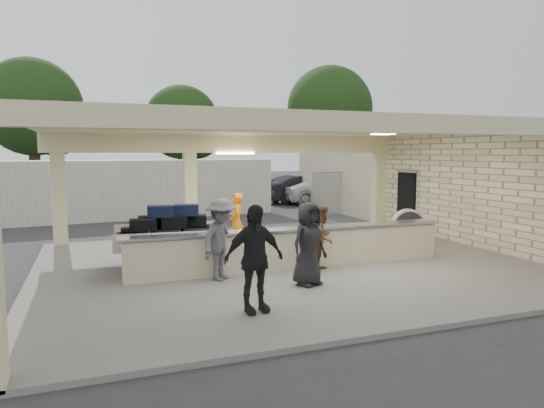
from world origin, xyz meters
name	(u,v)px	position (x,y,z in m)	size (l,w,h in m)	color
ground	(285,267)	(0.00, 0.00, 0.00)	(120.00, 120.00, 0.00)	#2C2C2E
pavilion	(284,211)	(0.21, 0.66, 1.35)	(12.01, 10.00, 3.55)	slate
baggage_counter	(293,248)	(0.00, -0.50, 0.59)	(8.20, 0.58, 0.98)	beige
luggage_cart	(168,234)	(-2.84, 0.58, 0.92)	(2.73, 1.81, 1.53)	silver
drum_fan	(408,226)	(4.42, 0.98, 0.69)	(1.04, 0.69, 1.10)	silver
baggage_handler	(237,222)	(-0.72, 1.95, 0.93)	(0.61, 0.33, 1.66)	orange
passenger_a	(322,238)	(0.53, -1.00, 0.89)	(0.77, 0.34, 1.59)	brown
passenger_b	(254,259)	(-1.93, -3.31, 1.06)	(1.12, 0.41, 1.91)	black
passenger_c	(221,239)	(-1.93, -1.00, 1.01)	(1.17, 0.41, 1.82)	#46474B
passenger_d	(308,244)	(-0.30, -2.04, 0.99)	(0.87, 0.35, 1.77)	black
car_white_a	(328,190)	(8.17, 13.64, 0.76)	(2.52, 5.32, 1.52)	white
car_white_b	(376,188)	(11.75, 14.31, 0.75)	(1.77, 4.75, 1.50)	white
car_dark	(304,189)	(6.99, 14.47, 0.80)	(1.70, 4.82, 1.61)	black
container_white	(142,189)	(-2.43, 11.37, 1.29)	(11.87, 2.37, 2.57)	silver
fence	(421,190)	(11.00, 9.00, 1.05)	(12.06, 0.06, 2.03)	gray
tree_left	(38,111)	(-7.68, 24.16, 5.59)	(6.60, 6.30, 9.00)	#382619
tree_mid	(186,126)	(2.32, 26.16, 4.96)	(6.00, 5.60, 8.00)	#382619
tree_right	(332,113)	(14.32, 25.16, 6.21)	(7.20, 7.00, 10.00)	#382619
adjacent_building	(384,178)	(9.50, 10.00, 1.60)	(6.00, 8.00, 3.20)	beige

